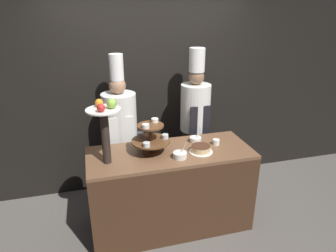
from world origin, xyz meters
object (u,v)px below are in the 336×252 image
at_px(fruit_pedestal, 105,123).
at_px(chef_center_left, 195,118).
at_px(chef_left, 120,130).
at_px(cup_white, 216,142).
at_px(cake_round, 201,149).
at_px(serving_bowl_near, 180,155).
at_px(tiered_stand, 151,137).
at_px(serving_bowl_far, 195,139).

relative_size(fruit_pedestal, chef_center_left, 0.34).
distance_m(fruit_pedestal, chef_left, 0.82).
bearing_deg(fruit_pedestal, cup_white, 4.97).
xyz_separation_m(cake_round, chef_center_left, (0.20, 0.73, 0.07)).
bearing_deg(serving_bowl_near, tiered_stand, 143.90).
bearing_deg(chef_center_left, serving_bowl_far, -108.99).
bearing_deg(fruit_pedestal, chef_center_left, 31.30).
bearing_deg(chef_left, tiered_stand, -67.80).
relative_size(tiered_stand, chef_left, 0.21).
distance_m(fruit_pedestal, cake_round, 1.03).
distance_m(tiered_stand, cup_white, 0.75).
height_order(tiered_stand, chef_center_left, chef_center_left).
bearing_deg(cup_white, serving_bowl_near, -157.87).
height_order(tiered_stand, chef_left, chef_left).
height_order(cup_white, chef_left, chef_left).
bearing_deg(cup_white, chef_left, 148.70).
relative_size(tiered_stand, chef_center_left, 0.21).
height_order(cup_white, serving_bowl_far, serving_bowl_far).
height_order(serving_bowl_far, chef_center_left, chef_center_left).
xyz_separation_m(tiered_stand, chef_left, (-0.25, 0.60, -0.13)).
bearing_deg(serving_bowl_near, serving_bowl_far, 48.60).
bearing_deg(cake_round, chef_center_left, 74.91).
relative_size(chef_left, chef_center_left, 0.98).
xyz_separation_m(cup_white, chef_center_left, (-0.03, 0.60, 0.07)).
bearing_deg(cup_white, serving_bowl_far, 146.77).
distance_m(cake_round, cup_white, 0.26).
height_order(cup_white, serving_bowl_near, serving_bowl_near).
distance_m(cake_round, serving_bowl_near, 0.26).
xyz_separation_m(chef_left, chef_center_left, (0.95, 0.00, 0.06)).
height_order(serving_bowl_near, serving_bowl_far, serving_bowl_near).
height_order(fruit_pedestal, chef_center_left, chef_center_left).
relative_size(fruit_pedestal, serving_bowl_far, 4.08).
height_order(tiered_stand, cup_white, tiered_stand).
height_order(fruit_pedestal, cake_round, fruit_pedestal).
height_order(fruit_pedestal, cup_white, fruit_pedestal).
bearing_deg(cake_round, serving_bowl_near, -165.33).
bearing_deg(cake_round, serving_bowl_far, 82.40).
distance_m(cake_round, serving_bowl_far, 0.26).
bearing_deg(serving_bowl_far, serving_bowl_near, -131.40).
relative_size(fruit_pedestal, cake_round, 2.57).
height_order(cake_round, cup_white, cake_round).
distance_m(fruit_pedestal, chef_center_left, 1.38).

